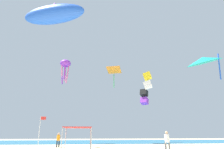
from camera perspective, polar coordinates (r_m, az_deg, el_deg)
The scene contains 12 objects.
ocean_strip at distance 44.99m, azimuth -3.34°, elevation -18.82°, with size 110.00×22.85×0.03m, color #1E6B93.
canopy_tent at distance 20.02m, azimuth -9.85°, elevation -15.12°, with size 2.62×3.30×2.21m.
person_near_tent at distance 19.64m, azimuth 15.64°, elevation -17.72°, with size 0.46×0.43×1.83m.
person_central at distance 26.57m, azimuth -15.28°, elevation -17.51°, with size 0.41×0.41×1.72m.
banner_flag at distance 23.76m, azimuth -20.08°, elevation -14.63°, with size 0.61×0.06×3.44m.
kite_box_black at distance 42.72m, azimuth 9.32°, elevation -6.42°, with size 2.11×2.18×3.28m.
kite_inflatable_blue at distance 27.80m, azimuth -16.49°, elevation 16.39°, with size 8.93×5.78×3.43m.
kite_delta_teal at distance 25.09m, azimuth 24.89°, elevation 3.84°, with size 5.30×5.29×3.62m.
kite_parafoil_red at distance 35.37m, azimuth -22.43°, elevation 15.39°, with size 1.71×3.20×2.09m.
kite_diamond_orange at distance 38.08m, azimuth 0.55°, elevation 1.06°, with size 3.28×3.24×3.87m.
kite_octopus_purple at distance 39.19m, azimuth -13.34°, elevation 2.78°, with size 2.77×2.77×4.78m.
kite_box_yellow at distance 31.74m, azimuth 10.25°, elevation -1.72°, with size 1.74×1.61×2.74m.
Camera 1 is at (-3.25, -16.28, 1.57)m, focal length 31.57 mm.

